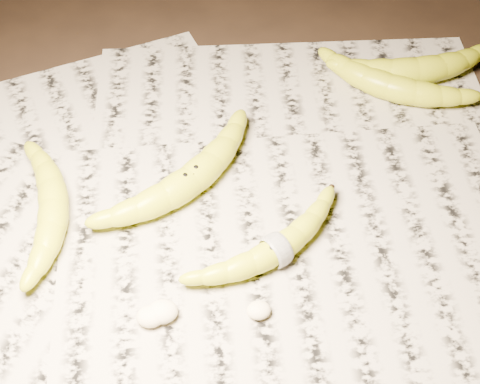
{
  "coord_description": "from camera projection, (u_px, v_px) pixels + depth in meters",
  "views": [
    {
      "loc": [
        -0.05,
        -0.46,
        0.64
      ],
      "look_at": [
        0.03,
        0.03,
        0.05
      ],
      "focal_mm": 50.0,
      "sensor_mm": 36.0,
      "label": 1
    }
  ],
  "objects": [
    {
      "name": "ground",
      "position": [
        222.0,
        242.0,
        0.79
      ],
      "size": [
        3.0,
        3.0,
        0.0
      ],
      "primitive_type": "plane",
      "color": "black",
      "rests_on": "ground"
    },
    {
      "name": "newspaper_patch",
      "position": [
        191.0,
        217.0,
        0.81
      ],
      "size": [
        0.9,
        0.7,
        0.01
      ],
      "primitive_type": "cube",
      "color": "#A49D8C",
      "rests_on": "ground"
    },
    {
      "name": "banana_left_b",
      "position": [
        53.0,
        205.0,
        0.79
      ],
      "size": [
        0.06,
        0.19,
        0.04
      ],
      "primitive_type": null,
      "rotation": [
        0.0,
        0.0,
        1.6
      ],
      "color": "#BCC518",
      "rests_on": "newspaper_patch"
    },
    {
      "name": "banana_center",
      "position": [
        190.0,
        178.0,
        0.81
      ],
      "size": [
        0.22,
        0.19,
        0.04
      ],
      "primitive_type": null,
      "rotation": [
        0.0,
        0.0,
        0.65
      ],
      "color": "#BCC518",
      "rests_on": "newspaper_patch"
    },
    {
      "name": "banana_taped",
      "position": [
        276.0,
        248.0,
        0.75
      ],
      "size": [
        0.19,
        0.14,
        0.03
      ],
      "primitive_type": null,
      "rotation": [
        0.0,
        0.0,
        0.49
      ],
      "color": "#BCC518",
      "rests_on": "newspaper_patch"
    },
    {
      "name": "banana_upper_a",
      "position": [
        390.0,
        85.0,
        0.93
      ],
      "size": [
        0.2,
        0.16,
        0.04
      ],
      "primitive_type": null,
      "rotation": [
        0.0,
        0.0,
        -0.59
      ],
      "color": "#BCC518",
      "rests_on": "newspaper_patch"
    },
    {
      "name": "banana_upper_b",
      "position": [
        416.0,
        69.0,
        0.94
      ],
      "size": [
        0.2,
        0.07,
        0.04
      ],
      "primitive_type": null,
      "rotation": [
        0.0,
        0.0,
        -0.01
      ],
      "color": "#BCC518",
      "rests_on": "newspaper_patch"
    },
    {
      "name": "measuring_tape",
      "position": [
        276.0,
        248.0,
        0.75
      ],
      "size": [
        0.02,
        0.04,
        0.04
      ],
      "primitive_type": "torus",
      "rotation": [
        0.0,
        1.57,
        0.49
      ],
      "color": "white",
      "rests_on": "newspaper_patch"
    },
    {
      "name": "flesh_chunk_a",
      "position": [
        150.0,
        314.0,
        0.71
      ],
      "size": [
        0.03,
        0.03,
        0.02
      ],
      "primitive_type": "ellipsoid",
      "color": "#F0EBBA",
      "rests_on": "newspaper_patch"
    },
    {
      "name": "flesh_chunk_b",
      "position": [
        162.0,
        310.0,
        0.71
      ],
      "size": [
        0.03,
        0.03,
        0.02
      ],
      "primitive_type": "ellipsoid",
      "color": "#F0EBBA",
      "rests_on": "newspaper_patch"
    },
    {
      "name": "flesh_chunk_c",
      "position": [
        259.0,
        308.0,
        0.71
      ],
      "size": [
        0.03,
        0.02,
        0.02
      ],
      "primitive_type": "ellipsoid",
      "color": "#F0EBBA",
      "rests_on": "newspaper_patch"
    }
  ]
}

